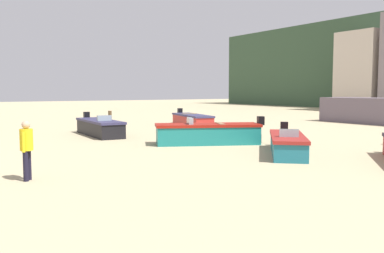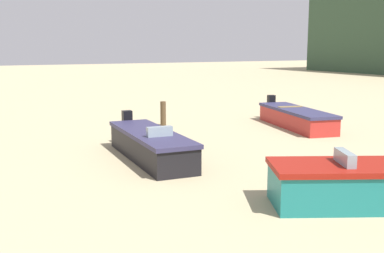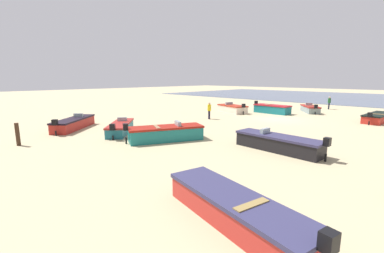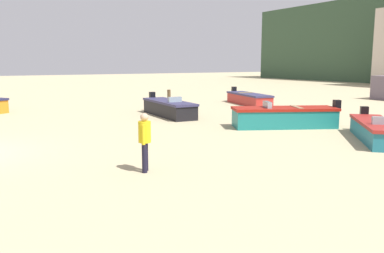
# 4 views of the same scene
# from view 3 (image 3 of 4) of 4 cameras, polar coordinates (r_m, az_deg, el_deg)

# --- Properties ---
(ground_plane) EXTENTS (160.00, 160.00, 0.00)m
(ground_plane) POSITION_cam_3_polar(r_m,az_deg,el_deg) (26.27, 18.28, 1.55)
(ground_plane) COLOR tan
(tidal_water) EXTENTS (80.00, 36.00, 0.06)m
(tidal_water) POSITION_cam_3_polar(r_m,az_deg,el_deg) (60.55, 33.75, 5.21)
(tidal_water) COLOR slate
(tidal_water) RESTS_ON ground
(boat_grey_1) EXTENTS (3.15, 3.63, 1.09)m
(boat_grey_1) POSITION_cam_3_polar(r_m,az_deg,el_deg) (32.76, 24.63, 3.54)
(boat_grey_1) COLOR gray
(boat_grey_1) RESTS_ON ground
(boat_cream_2) EXTENTS (4.10, 2.67, 1.18)m
(boat_cream_2) POSITION_cam_3_polar(r_m,az_deg,el_deg) (30.15, 8.88, 3.92)
(boat_cream_2) COLOR beige
(boat_cream_2) RESTS_ON ground
(boat_teal_3) EXTENTS (4.28, 1.69, 1.27)m
(boat_teal_3) POSITION_cam_3_polar(r_m,az_deg,el_deg) (30.49, 17.22, 3.72)
(boat_teal_3) COLOR #166973
(boat_teal_3) RESTS_ON ground
(boat_teal_4) EXTENTS (4.06, 3.82, 1.07)m
(boat_teal_4) POSITION_cam_3_polar(r_m,az_deg,el_deg) (19.39, -15.51, -0.23)
(boat_teal_4) COLOR #1E687B
(boat_teal_4) RESTS_ON ground
(boat_red_5) EXTENTS (5.18, 2.33, 1.11)m
(boat_red_5) POSITION_cam_3_polar(r_m,az_deg,el_deg) (7.48, 9.58, -17.63)
(boat_red_5) COLOR #B42A25
(boat_red_5) RESTS_ON ground
(boat_red_6) EXTENTS (4.20, 4.48, 1.14)m
(boat_red_6) POSITION_cam_3_polar(r_m,az_deg,el_deg) (22.22, -24.63, 0.62)
(boat_red_6) COLOR #B02721
(boat_red_6) RESTS_ON ground
(boat_black_7) EXTENTS (5.10, 1.59, 1.17)m
(boat_black_7) POSITION_cam_3_polar(r_m,az_deg,el_deg) (14.88, 18.44, -3.46)
(boat_black_7) COLOR black
(boat_black_7) RESTS_ON ground
(boat_red_8) EXTENTS (1.80, 5.19, 1.07)m
(boat_red_8) POSITION_cam_3_polar(r_m,az_deg,el_deg) (28.88, 35.79, 1.62)
(boat_red_8) COLOR red
(boat_red_8) RESTS_ON ground
(boat_teal_9) EXTENTS (3.36, 4.89, 1.24)m
(boat_teal_9) POSITION_cam_3_polar(r_m,az_deg,el_deg) (16.47, -5.84, -1.48)
(boat_teal_9) COLOR #1B7674
(boat_teal_9) RESTS_ON ground
(mooring_post_near_water) EXTENTS (0.22, 0.22, 1.35)m
(mooring_post_near_water) POSITION_cam_3_polar(r_m,az_deg,el_deg) (18.26, -34.10, -1.45)
(mooring_post_near_water) COLOR #3F291C
(mooring_post_near_water) RESTS_ON ground
(beach_walker_foreground) EXTENTS (0.46, 0.51, 1.62)m
(beach_walker_foreground) POSITION_cam_3_polar(r_m,az_deg,el_deg) (37.08, 28.04, 4.84)
(beach_walker_foreground) COLOR black
(beach_walker_foreground) RESTS_ON ground
(beach_walker_distant) EXTENTS (0.50, 0.47, 1.62)m
(beach_walker_distant) POSITION_cam_3_polar(r_m,az_deg,el_deg) (24.96, 3.83, 3.82)
(beach_walker_distant) COLOR black
(beach_walker_distant) RESTS_ON ground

